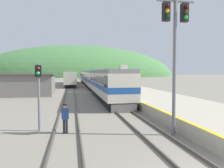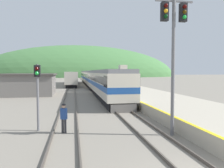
{
  "view_description": "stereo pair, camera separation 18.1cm",
  "coord_description": "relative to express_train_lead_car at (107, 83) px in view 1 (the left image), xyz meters",
  "views": [
    {
      "loc": [
        -4.55,
        -5.97,
        3.64
      ],
      "look_at": [
        -0.19,
        17.52,
        2.3
      ],
      "focal_mm": 35.0,
      "sensor_mm": 36.0,
      "label": 1
    },
    {
      "loc": [
        -4.37,
        -6.01,
        3.64
      ],
      "look_at": [
        -0.19,
        17.52,
        2.3
      ],
      "focal_mm": 35.0,
      "sensor_mm": 36.0,
      "label": 2
    }
  ],
  "objects": [
    {
      "name": "track_worker",
      "position": [
        -4.95,
        -15.16,
        -1.14
      ],
      "size": [
        0.42,
        0.34,
        1.73
      ],
      "color": "#2D2D33",
      "rests_on": "ground"
    },
    {
      "name": "station_shed",
      "position": [
        -11.12,
        7.38,
        -0.43
      ],
      "size": [
        7.95,
        7.21,
        3.36
      ],
      "color": "slate",
      "rests_on": "ground"
    },
    {
      "name": "siding_train",
      "position": [
        -4.84,
        33.93,
        -0.25
      ],
      "size": [
        2.9,
        29.01,
        3.63
      ],
      "color": "black",
      "rests_on": "ground"
    },
    {
      "name": "distant_hills",
      "position": [
        0.0,
        137.41,
        -2.13
      ],
      "size": [
        147.61,
        66.43,
        46.28
      ],
      "color": "#477A42",
      "rests_on": "ground"
    },
    {
      "name": "carriage_second",
      "position": [
        0.0,
        21.12,
        -0.01
      ],
      "size": [
        3.0,
        20.21,
        3.88
      ],
      "color": "black",
      "rests_on": "ground"
    },
    {
      "name": "track_siding",
      "position": [
        -4.84,
        47.77,
        -2.05
      ],
      "size": [
        1.52,
        180.0,
        0.16
      ],
      "color": "#4C443D",
      "rests_on": "ground"
    },
    {
      "name": "signal_mast_main",
      "position": [
        1.18,
        -16.71,
        3.44
      ],
      "size": [
        2.2,
        0.42,
        8.46
      ],
      "color": "slate",
      "rests_on": "ground"
    },
    {
      "name": "signal_post_siding",
      "position": [
        -6.53,
        -14.38,
        0.8
      ],
      "size": [
        0.36,
        0.42,
        4.1
      ],
      "color": "slate",
      "rests_on": "ground"
    },
    {
      "name": "track_main",
      "position": [
        0.0,
        47.77,
        -2.05
      ],
      "size": [
        1.52,
        180.0,
        0.16
      ],
      "color": "#4C443D",
      "rests_on": "ground"
    },
    {
      "name": "express_train_lead_car",
      "position": [
        0.0,
        0.0,
        0.0
      ],
      "size": [
        3.01,
        19.8,
        4.24
      ],
      "color": "black",
      "rests_on": "ground"
    },
    {
      "name": "platform",
      "position": [
        5.08,
        27.77,
        -1.69
      ],
      "size": [
        6.89,
        140.0,
        0.87
      ],
      "color": "#B2A893",
      "rests_on": "ground"
    },
    {
      "name": "carriage_third",
      "position": [
        0.0,
        42.21,
        -0.01
      ],
      "size": [
        3.0,
        20.21,
        3.88
      ],
      "color": "black",
      "rests_on": "ground"
    }
  ]
}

